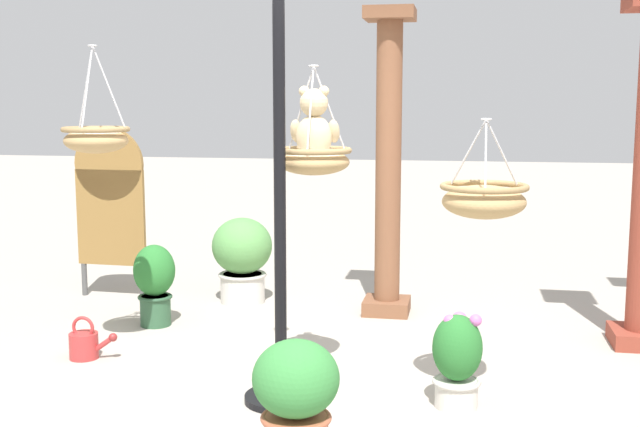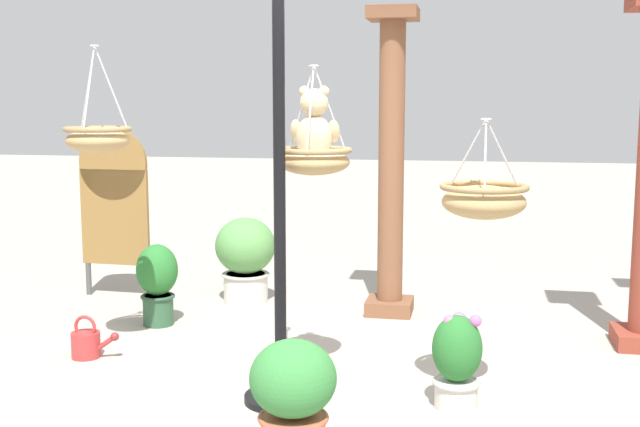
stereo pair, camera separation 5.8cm
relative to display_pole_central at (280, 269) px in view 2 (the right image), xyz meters
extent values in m
plane|color=#A8A093|center=(0.24, 0.13, -0.80)|extent=(40.00, 40.00, 0.00)
cylinder|color=black|center=(0.00, 0.00, 0.44)|extent=(0.07, 0.07, 2.49)
cylinder|color=black|center=(0.00, 0.00, -0.78)|extent=(0.44, 0.44, 0.04)
ellipsoid|color=tan|center=(0.15, 0.25, 0.61)|extent=(0.43, 0.43, 0.16)
torus|color=#97794E|center=(0.15, 0.25, 0.68)|extent=(0.46, 0.46, 0.04)
ellipsoid|color=silver|center=(0.15, 0.25, 0.63)|extent=(0.38, 0.38, 0.13)
cylinder|color=#B7B7BC|center=(0.24, 0.30, 0.93)|extent=(0.19, 0.12, 0.50)
cylinder|color=#B7B7BC|center=(0.06, 0.30, 0.93)|extent=(0.19, 0.12, 0.50)
cylinder|color=#B7B7BC|center=(0.15, 0.15, 0.93)|extent=(0.01, 0.21, 0.50)
torus|color=#B7B7BC|center=(0.15, 0.25, 1.18)|extent=(0.06, 0.06, 0.01)
ellipsoid|color=#D1B789|center=(0.15, 0.26, 0.76)|extent=(0.22, 0.19, 0.26)
sphere|color=#D1B789|center=(0.15, 0.26, 0.96)|extent=(0.17, 0.17, 0.17)
ellipsoid|color=beige|center=(0.15, 0.32, 0.95)|extent=(0.08, 0.06, 0.05)
sphere|color=black|center=(0.15, 0.35, 0.95)|extent=(0.02, 0.02, 0.02)
sphere|color=#D1B789|center=(0.09, 0.26, 1.03)|extent=(0.06, 0.06, 0.06)
sphere|color=#D1B789|center=(0.21, 0.26, 1.03)|extent=(0.06, 0.06, 0.06)
ellipsoid|color=#D1B789|center=(0.03, 0.29, 0.79)|extent=(0.07, 0.13, 0.17)
ellipsoid|color=#D1B789|center=(0.27, 0.29, 0.79)|extent=(0.07, 0.13, 0.17)
ellipsoid|color=#D1B789|center=(0.09, 0.35, 0.67)|extent=(0.08, 0.15, 0.08)
ellipsoid|color=#D1B789|center=(0.21, 0.35, 0.67)|extent=(0.08, 0.15, 0.08)
ellipsoid|color=tan|center=(-1.36, 0.48, 0.71)|extent=(0.42, 0.42, 0.17)
torus|color=#97794E|center=(-1.36, 0.48, 0.79)|extent=(0.45, 0.45, 0.04)
ellipsoid|color=silver|center=(-1.36, 0.48, 0.73)|extent=(0.37, 0.37, 0.14)
cylinder|color=#B7B7BC|center=(-1.28, 0.53, 1.06)|extent=(0.18, 0.11, 0.55)
cylinder|color=#B7B7BC|center=(-1.45, 0.53, 1.06)|extent=(0.18, 0.11, 0.55)
cylinder|color=#B7B7BC|center=(-1.36, 0.39, 1.06)|extent=(0.01, 0.20, 0.55)
torus|color=#B7B7BC|center=(-1.36, 0.48, 1.33)|extent=(0.06, 0.06, 0.01)
ellipsoid|color=tan|center=(1.15, 0.11, 0.41)|extent=(0.47, 0.47, 0.19)
torus|color=#97794E|center=(1.15, 0.11, 0.50)|extent=(0.50, 0.50, 0.04)
cylinder|color=#B7B7BC|center=(1.25, 0.16, 0.68)|extent=(0.20, 0.12, 0.38)
cylinder|color=#B7B7BC|center=(1.06, 0.16, 0.68)|extent=(0.20, 0.12, 0.38)
cylinder|color=#B7B7BC|center=(1.15, 0.00, 0.68)|extent=(0.01, 0.23, 0.38)
torus|color=#B7B7BC|center=(1.15, 0.11, 0.87)|extent=(0.06, 0.06, 0.01)
cylinder|color=brown|center=(0.42, 2.10, 0.41)|extent=(0.21, 0.21, 2.43)
cube|color=brown|center=(0.42, 2.10, -0.74)|extent=(0.38, 0.38, 0.12)
cube|color=brown|center=(0.42, 2.10, 1.67)|extent=(0.40, 0.40, 0.10)
cylinder|color=#2D5638|center=(-1.36, 1.39, -0.68)|extent=(0.24, 0.24, 0.24)
torus|color=#294E32|center=(-1.36, 1.39, -0.57)|extent=(0.27, 0.27, 0.03)
cylinder|color=#382819|center=(-1.36, 1.39, -0.57)|extent=(0.21, 0.21, 0.03)
ellipsoid|color=#28702D|center=(-1.36, 1.39, -0.35)|extent=(0.33, 0.33, 0.41)
cylinder|color=beige|center=(1.03, 0.10, -0.72)|extent=(0.25, 0.25, 0.16)
torus|color=#BCB7AE|center=(1.03, 0.10, -0.65)|extent=(0.28, 0.28, 0.03)
cylinder|color=#382819|center=(1.03, 0.10, -0.65)|extent=(0.22, 0.22, 0.03)
ellipsoid|color=#28702D|center=(1.03, 0.10, -0.44)|extent=(0.29, 0.29, 0.39)
sphere|color=#D166B7|center=(1.13, 0.09, -0.27)|extent=(0.07, 0.07, 0.07)
sphere|color=#D166B7|center=(1.03, 0.15, -0.29)|extent=(0.09, 0.09, 0.09)
sphere|color=#D166B7|center=(0.98, 0.09, -0.28)|extent=(0.07, 0.07, 0.07)
torus|color=#A9573B|center=(0.29, -0.90, -0.52)|extent=(0.34, 0.34, 0.03)
cylinder|color=#382819|center=(0.29, -0.90, -0.52)|extent=(0.27, 0.27, 0.03)
ellipsoid|color=#38843D|center=(0.29, -0.90, -0.32)|extent=(0.41, 0.41, 0.37)
cylinder|color=beige|center=(-0.88, 2.22, -0.67)|extent=(0.39, 0.39, 0.26)
torus|color=#BCB7AE|center=(-0.88, 2.22, -0.55)|extent=(0.43, 0.43, 0.03)
cylinder|color=#382819|center=(-0.88, 2.22, -0.56)|extent=(0.35, 0.35, 0.03)
ellipsoid|color=#56934C|center=(-0.88, 2.22, -0.29)|extent=(0.53, 0.53, 0.50)
cube|color=olive|center=(-2.11, 2.20, -0.07)|extent=(0.66, 0.07, 0.87)
cylinder|color=olive|center=(-2.11, 2.20, 0.42)|extent=(0.66, 0.07, 0.66)
cylinder|color=#4C4C4C|center=(-2.39, 2.21, -0.65)|extent=(0.05, 0.05, 0.30)
cylinder|color=#4C4C4C|center=(-1.82, 2.19, -0.65)|extent=(0.05, 0.05, 0.30)
cylinder|color=#B23333|center=(-1.54, 0.52, -0.71)|extent=(0.20, 0.20, 0.18)
cylinder|color=#B23333|center=(-1.39, 0.52, -0.69)|extent=(0.17, 0.04, 0.14)
sphere|color=maroon|center=(-1.32, 0.52, -0.64)|extent=(0.06, 0.06, 0.06)
torus|color=#B23333|center=(-1.54, 0.52, -0.58)|extent=(0.16, 0.02, 0.16)
camera|label=1|loc=(1.05, -4.35, 0.96)|focal=43.99mm
camera|label=2|loc=(1.10, -4.34, 0.96)|focal=43.99mm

